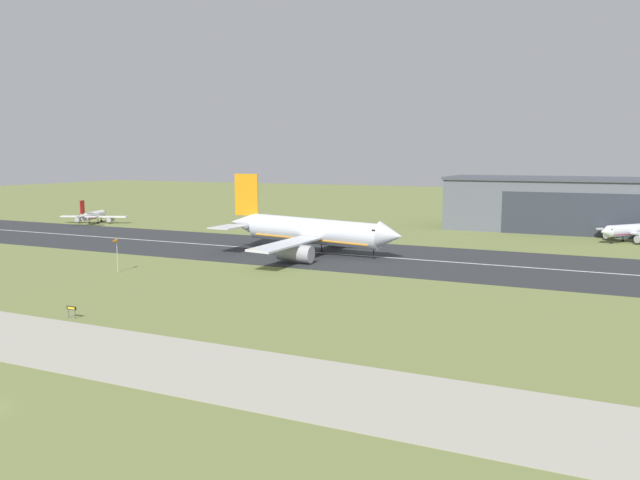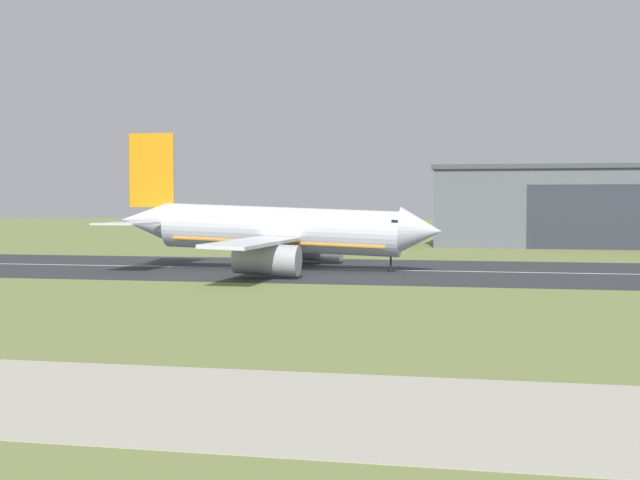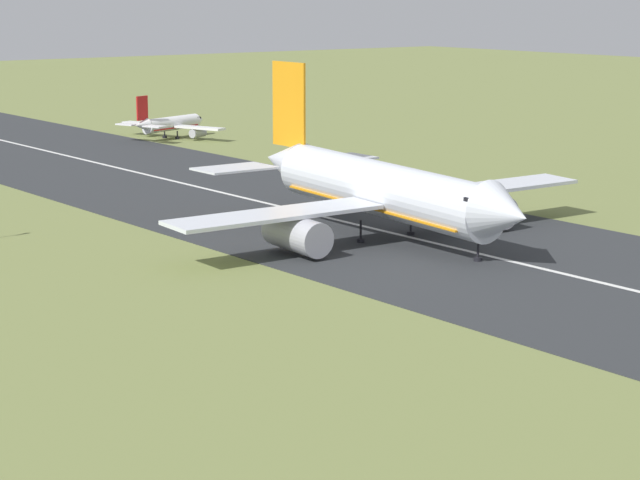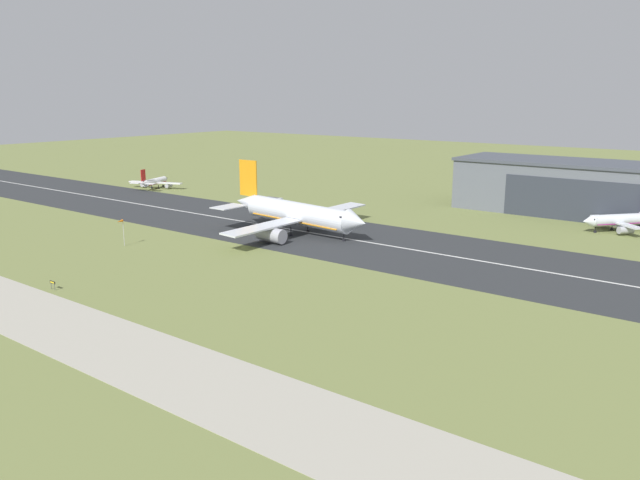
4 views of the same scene
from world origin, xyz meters
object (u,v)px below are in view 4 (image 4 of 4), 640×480
at_px(airplane_parked_centre, 618,220).
at_px(windsock_pole, 120,223).
at_px(airplane_landing, 298,214).
at_px(runway_sign, 53,283).
at_px(airplane_parked_east, 155,182).

relative_size(airplane_parked_centre, windsock_pole, 3.17).
height_order(airplane_landing, runway_sign, airplane_landing).
bearing_deg(airplane_landing, airplane_parked_centre, 38.84).
bearing_deg(airplane_parked_centre, runway_sign, -121.22).
distance_m(airplane_parked_centre, runway_sign, 140.06).
height_order(airplane_parked_east, runway_sign, airplane_parked_east).
relative_size(airplane_parked_east, windsock_pole, 3.37).
height_order(airplane_parked_centre, windsock_pole, airplane_parked_centre).
bearing_deg(airplane_parked_east, windsock_pole, -42.80).
relative_size(airplane_landing, airplane_parked_centre, 2.56).
height_order(airplane_parked_east, windsock_pole, airplane_parked_east).
relative_size(airplane_landing, runway_sign, 31.43).
bearing_deg(airplane_parked_centre, airplane_landing, -141.16).
xyz_separation_m(airplane_landing, windsock_pole, (-24.49, -37.31, 0.67)).
height_order(windsock_pole, runway_sign, windsock_pole).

